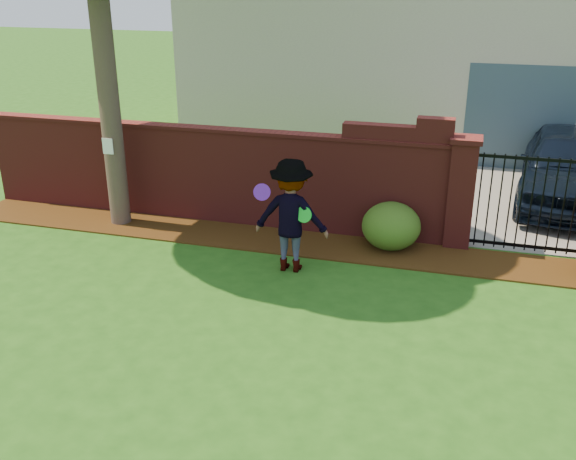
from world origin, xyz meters
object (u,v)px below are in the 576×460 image
(man, at_px, (290,216))
(frisbee_green, at_px, (304,215))
(frisbee_purple, at_px, (262,192))
(car, at_px, (568,170))

(man, height_order, frisbee_green, man)
(frisbee_purple, bearing_deg, car, 43.44)
(man, height_order, frisbee_purple, man)
(frisbee_green, bearing_deg, man, 155.29)
(frisbee_purple, bearing_deg, man, 33.45)
(frisbee_purple, bearing_deg, frisbee_green, 12.24)
(car, xyz_separation_m, frisbee_green, (-4.16, -4.38, 0.23))
(car, distance_m, frisbee_green, 6.05)
(man, distance_m, frisbee_green, 0.28)
(car, height_order, frisbee_green, car)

